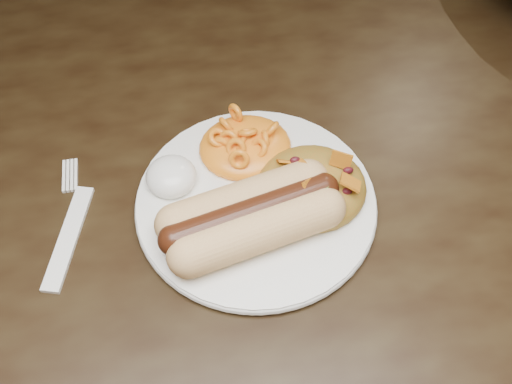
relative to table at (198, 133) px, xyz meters
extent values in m
plane|color=brown|center=(0.00, 0.00, -0.66)|extent=(4.00, 4.00, 0.00)
cube|color=black|center=(0.00, 0.00, 0.07)|extent=(1.60, 0.90, 0.04)
cylinder|color=white|center=(0.04, -0.17, 0.10)|extent=(0.26, 0.26, 0.01)
cylinder|color=#FCDA8D|center=(0.03, -0.22, 0.12)|extent=(0.12, 0.06, 0.03)
cylinder|color=#FCDA8D|center=(0.03, -0.18, 0.12)|extent=(0.12, 0.06, 0.03)
cylinder|color=#3C220F|center=(0.03, -0.20, 0.12)|extent=(0.13, 0.05, 0.03)
ellipsoid|color=#FFA929|center=(0.04, -0.12, 0.12)|extent=(0.10, 0.09, 0.03)
ellipsoid|color=white|center=(-0.03, -0.14, 0.12)|extent=(0.05, 0.05, 0.03)
ellipsoid|color=#CB4212|center=(0.09, -0.17, 0.12)|extent=(0.09, 0.09, 0.04)
cube|color=white|center=(-0.12, -0.18, 0.09)|extent=(0.06, 0.15, 0.00)
camera|label=1|loc=(-0.01, -0.46, 0.52)|focal=42.00mm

